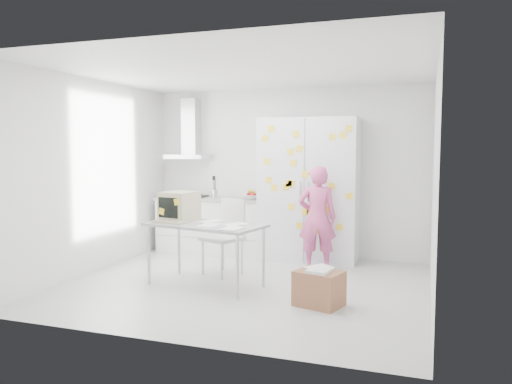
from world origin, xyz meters
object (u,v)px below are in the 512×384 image
(cardboard_box, at_px, (319,288))
(person, at_px, (317,218))
(chair, at_px, (227,232))
(desk, at_px, (188,214))

(cardboard_box, bearing_deg, person, 102.82)
(person, xyz_separation_m, chair, (-1.14, -0.62, -0.16))
(desk, height_order, chair, desk)
(desk, distance_m, chair, 0.70)
(chair, bearing_deg, cardboard_box, -9.40)
(person, relative_size, cardboard_box, 2.59)
(person, distance_m, chair, 1.31)
(person, height_order, cardboard_box, person)
(desk, height_order, cardboard_box, desk)
(desk, xyz_separation_m, cardboard_box, (1.82, -0.43, -0.69))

